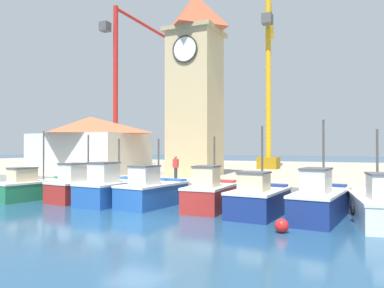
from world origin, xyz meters
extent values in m
plane|color=navy|center=(0.00, 0.00, 0.00)|extent=(300.00, 300.00, 0.00)
cube|color=#A89E89|center=(0.00, 26.88, 0.55)|extent=(120.00, 40.00, 1.11)
cube|color=#237A4C|center=(-9.99, 3.58, 0.52)|extent=(2.57, 5.02, 1.05)
cube|color=#237A4C|center=(-9.62, 5.69, 1.17)|extent=(1.58, 0.85, 0.24)
cube|color=silver|center=(-9.99, 3.58, 1.10)|extent=(2.64, 5.09, 0.12)
cube|color=beige|center=(-10.14, 2.76, 1.56)|extent=(1.29, 1.60, 0.80)
cube|color=#4C4C51|center=(-10.14, 2.76, 2.00)|extent=(1.39, 1.69, 0.08)
cylinder|color=#4C4742|center=(-9.89, 4.17, 2.74)|extent=(0.10, 0.10, 3.16)
torus|color=black|center=(-10.90, 3.99, 0.52)|extent=(0.21, 0.53, 0.52)
cube|color=#AD2823|center=(-6.72, 4.18, 0.57)|extent=(2.48, 4.25, 1.14)
cube|color=#AD2823|center=(-6.48, 5.92, 1.26)|extent=(1.73, 0.82, 0.24)
cube|color=silver|center=(-6.72, 4.18, 1.19)|extent=(2.55, 4.32, 0.12)
cube|color=beige|center=(-6.81, 3.48, 1.75)|extent=(1.33, 1.35, 1.02)
cube|color=#4C4C51|center=(-6.81, 3.48, 2.30)|extent=(1.42, 1.44, 0.08)
cylinder|color=#4C4742|center=(-6.65, 4.68, 2.65)|extent=(0.10, 0.10, 2.81)
torus|color=black|center=(-7.74, 4.52, 0.57)|extent=(0.19, 0.53, 0.52)
cube|color=#2356A8|center=(-4.26, 4.00, 0.59)|extent=(2.34, 4.52, 1.17)
cube|color=#2356A8|center=(-4.14, 5.94, 1.29)|extent=(1.80, 0.71, 0.24)
cube|color=silver|center=(-4.26, 4.00, 1.22)|extent=(2.41, 4.59, 0.12)
cube|color=beige|center=(-4.31, 3.23, 1.82)|extent=(1.32, 1.39, 1.08)
cube|color=#4C4C51|center=(-4.31, 3.23, 2.40)|extent=(1.41, 1.48, 0.08)
cylinder|color=#4C4742|center=(-4.23, 4.54, 2.54)|extent=(0.10, 0.10, 2.51)
torus|color=black|center=(-5.36, 4.28, 0.59)|extent=(0.15, 0.53, 0.52)
cube|color=#2356A8|center=(-1.73, 4.25, 0.58)|extent=(2.41, 4.55, 1.15)
cube|color=#2356A8|center=(-1.53, 6.18, 1.27)|extent=(1.73, 0.77, 0.24)
cube|color=silver|center=(-1.73, 4.25, 1.20)|extent=(2.48, 4.62, 0.12)
cube|color=beige|center=(-1.80, 3.49, 1.74)|extent=(1.31, 1.43, 0.95)
cube|color=#4C4C51|center=(-1.80, 3.49, 2.25)|extent=(1.40, 1.51, 0.08)
cylinder|color=#4C4742|center=(-1.67, 4.80, 2.51)|extent=(0.10, 0.10, 2.49)
torus|color=black|center=(-2.77, 4.58, 0.58)|extent=(0.17, 0.53, 0.52)
cube|color=#AD2823|center=(1.71, 4.43, 0.59)|extent=(1.97, 4.16, 1.18)
cube|color=#AD2823|center=(1.64, 6.23, 1.30)|extent=(1.56, 0.66, 0.24)
cube|color=silver|center=(1.71, 4.43, 1.23)|extent=(2.03, 4.23, 0.12)
cube|color=beige|center=(1.74, 3.72, 1.77)|extent=(1.13, 1.27, 0.97)
cube|color=#4C4C51|center=(1.74, 3.72, 2.30)|extent=(1.21, 1.35, 0.08)
cylinder|color=#4C4742|center=(1.69, 4.95, 2.57)|extent=(0.10, 0.10, 2.57)
torus|color=black|center=(0.72, 4.60, 0.59)|extent=(0.14, 0.52, 0.52)
cube|color=navy|center=(4.41, 3.85, 0.57)|extent=(2.30, 4.16, 1.13)
cube|color=navy|center=(4.53, 5.61, 1.25)|extent=(1.76, 0.72, 0.24)
cube|color=silver|center=(4.41, 3.85, 1.18)|extent=(2.37, 4.23, 0.12)
cube|color=beige|center=(4.36, 3.14, 1.65)|extent=(1.30, 1.29, 0.82)
cube|color=#4C4C51|center=(4.36, 3.14, 2.10)|extent=(1.38, 1.38, 0.08)
cylinder|color=#4C4742|center=(4.45, 4.35, 2.77)|extent=(0.10, 0.10, 3.06)
torus|color=black|center=(3.34, 4.12, 0.57)|extent=(0.16, 0.53, 0.52)
cube|color=navy|center=(7.19, 4.08, 0.59)|extent=(2.26, 5.30, 1.17)
cube|color=navy|center=(7.44, 6.39, 1.29)|extent=(1.53, 0.75, 0.24)
cube|color=silver|center=(7.19, 4.08, 1.22)|extent=(2.33, 5.37, 0.12)
cube|color=beige|center=(7.10, 3.18, 1.79)|extent=(1.19, 1.64, 1.00)
cube|color=#4C4C51|center=(7.10, 3.18, 2.33)|extent=(1.28, 1.73, 0.08)
cylinder|color=#4C4742|center=(7.26, 4.72, 2.92)|extent=(0.10, 0.10, 3.27)
torus|color=black|center=(6.28, 4.43, 0.59)|extent=(0.17, 0.53, 0.52)
cube|color=silver|center=(9.61, 4.00, 0.53)|extent=(2.77, 5.35, 1.06)
cube|color=silver|center=(9.25, 6.27, 1.18)|extent=(1.77, 0.86, 0.24)
cube|color=silver|center=(9.61, 4.00, 1.11)|extent=(2.83, 5.41, 0.12)
cylinder|color=#4C4742|center=(9.51, 4.63, 2.61)|extent=(0.10, 0.10, 2.89)
torus|color=black|center=(8.51, 4.09, 0.53)|extent=(0.20, 0.53, 0.52)
cube|color=tan|center=(-2.93, 12.59, 6.57)|extent=(3.45, 3.45, 10.94)
cube|color=tan|center=(-2.93, 12.59, 12.19)|extent=(3.95, 3.95, 0.30)
pyramid|color=#B25133|center=(-2.93, 12.59, 13.76)|extent=(3.95, 3.95, 2.85)
cylinder|color=white|center=(-2.93, 10.80, 10.49)|extent=(1.90, 0.12, 1.90)
torus|color=#332D23|center=(-2.93, 10.76, 10.49)|extent=(2.02, 0.12, 2.02)
cube|color=silver|center=(-12.50, 11.76, 2.77)|extent=(8.64, 6.33, 3.32)
pyramid|color=#C1603D|center=(-12.50, 11.76, 5.18)|extent=(9.04, 6.73, 1.50)
cube|color=#976E11|center=(-0.04, 24.49, 1.71)|extent=(2.00, 2.00, 1.20)
cylinder|color=gold|center=(-0.04, 24.49, 10.59)|extent=(0.56, 0.56, 16.57)
cylinder|color=gold|center=(-0.50, 27.48, 18.22)|extent=(1.31, 6.22, 3.97)
cube|color=#4C4C4C|center=(0.14, 23.31, 16.18)|extent=(1.00, 1.00, 1.00)
cube|color=maroon|center=(-16.77, 21.10, 1.71)|extent=(2.00, 2.00, 1.20)
cylinder|color=red|center=(-16.77, 21.10, 10.88)|extent=(0.56, 0.56, 17.15)
cylinder|color=red|center=(-15.05, 25.27, 18.05)|extent=(3.82, 8.55, 2.68)
cube|color=#4C4C4C|center=(-17.29, 19.85, 16.78)|extent=(1.00, 1.00, 1.00)
sphere|color=red|center=(6.14, 0.64, 0.27)|extent=(0.54, 0.54, 0.54)
cylinder|color=#33333D|center=(-2.18, 7.90, 1.53)|extent=(0.22, 0.22, 0.85)
cube|color=red|center=(-2.18, 7.90, 2.24)|extent=(0.34, 0.22, 0.56)
sphere|color=#9E7051|center=(-2.18, 7.90, 2.63)|extent=(0.20, 0.20, 0.20)
camera|label=1|loc=(9.06, -13.72, 3.22)|focal=35.00mm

